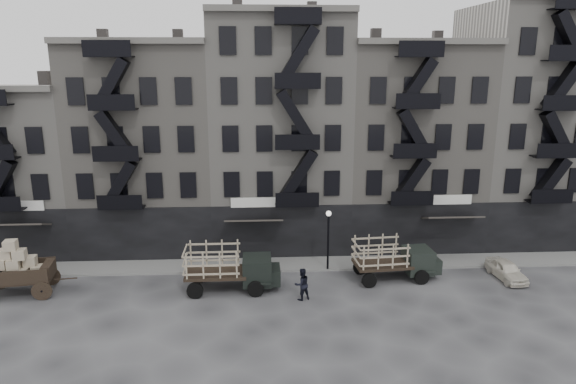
{
  "coord_description": "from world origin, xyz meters",
  "views": [
    {
      "loc": [
        -1.45,
        -29.82,
        14.04
      ],
      "look_at": [
        0.36,
        4.0,
        5.25
      ],
      "focal_mm": 32.0,
      "sensor_mm": 36.0,
      "label": 1
    }
  ],
  "objects_px": {
    "stake_truck_west": "(229,265)",
    "stake_truck_east": "(394,256)",
    "wagon": "(15,264)",
    "horse": "(3,268)",
    "car_east": "(506,270)",
    "pedestrian_mid": "(302,284)"
  },
  "relations": [
    {
      "from": "stake_truck_west",
      "to": "stake_truck_east",
      "type": "xyz_separation_m",
      "value": [
        10.65,
        1.05,
        -0.08
      ]
    },
    {
      "from": "car_east",
      "to": "pedestrian_mid",
      "type": "distance_m",
      "value": 13.89
    },
    {
      "from": "car_east",
      "to": "stake_truck_west",
      "type": "bearing_deg",
      "value": 176.82
    },
    {
      "from": "stake_truck_east",
      "to": "horse",
      "type": "bearing_deg",
      "value": 171.71
    },
    {
      "from": "wagon",
      "to": "stake_truck_east",
      "type": "xyz_separation_m",
      "value": [
        23.58,
        1.03,
        -0.43
      ]
    },
    {
      "from": "wagon",
      "to": "stake_truck_west",
      "type": "height_order",
      "value": "wagon"
    },
    {
      "from": "horse",
      "to": "pedestrian_mid",
      "type": "distance_m",
      "value": 19.83
    },
    {
      "from": "horse",
      "to": "stake_truck_west",
      "type": "height_order",
      "value": "stake_truck_west"
    },
    {
      "from": "stake_truck_west",
      "to": "car_east",
      "type": "relative_size",
      "value": 1.65
    },
    {
      "from": "wagon",
      "to": "pedestrian_mid",
      "type": "bearing_deg",
      "value": -13.16
    },
    {
      "from": "stake_truck_west",
      "to": "pedestrian_mid",
      "type": "xyz_separation_m",
      "value": [
        4.4,
        -1.6,
        -0.68
      ]
    },
    {
      "from": "horse",
      "to": "car_east",
      "type": "relative_size",
      "value": 0.51
    },
    {
      "from": "stake_truck_west",
      "to": "stake_truck_east",
      "type": "distance_m",
      "value": 10.7
    },
    {
      "from": "horse",
      "to": "stake_truck_west",
      "type": "xyz_separation_m",
      "value": [
        14.99,
        -2.5,
        0.91
      ]
    },
    {
      "from": "wagon",
      "to": "stake_truck_west",
      "type": "bearing_deg",
      "value": -7.9
    },
    {
      "from": "stake_truck_west",
      "to": "wagon",
      "type": "bearing_deg",
      "value": 179.41
    },
    {
      "from": "car_east",
      "to": "pedestrian_mid",
      "type": "bearing_deg",
      "value": -175.86
    },
    {
      "from": "stake_truck_west",
      "to": "car_east",
      "type": "bearing_deg",
      "value": 1.71
    },
    {
      "from": "horse",
      "to": "wagon",
      "type": "height_order",
      "value": "wagon"
    },
    {
      "from": "horse",
      "to": "car_east",
      "type": "xyz_separation_m",
      "value": [
        33.09,
        -1.79,
        -0.16
      ]
    },
    {
      "from": "stake_truck_west",
      "to": "pedestrian_mid",
      "type": "relative_size",
      "value": 2.96
    },
    {
      "from": "wagon",
      "to": "stake_truck_east",
      "type": "relative_size",
      "value": 0.78
    }
  ]
}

